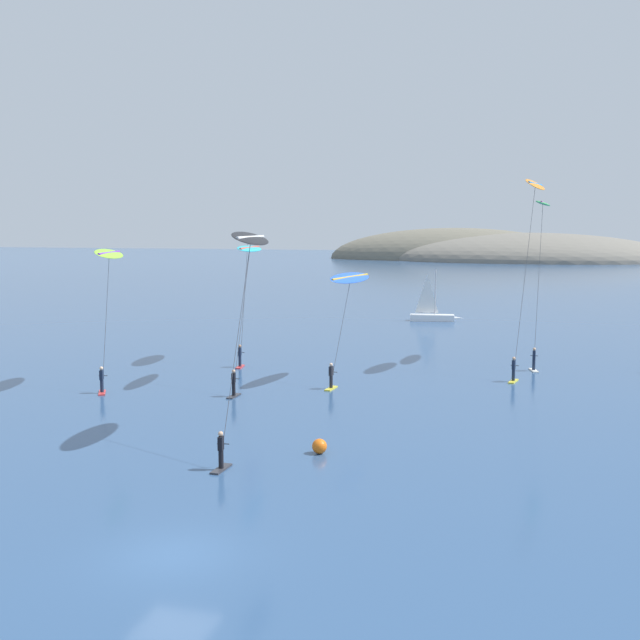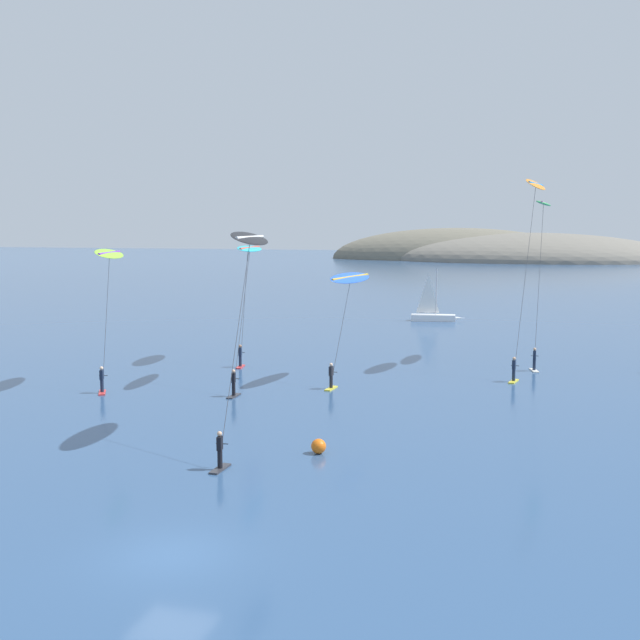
% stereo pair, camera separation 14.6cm
% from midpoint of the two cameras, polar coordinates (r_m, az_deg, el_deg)
% --- Properties ---
extents(ground_plane, '(600.00, 600.00, 0.00)m').
position_cam_midpoint_polar(ground_plane, '(27.29, -10.39, -16.10)').
color(ground_plane, '#2D4C75').
extents(headland_island, '(103.04, 47.89, 19.07)m').
position_cam_midpoint_polar(headland_island, '(245.52, 12.64, 4.18)').
color(headland_island, slate).
rests_on(headland_island, ground).
extents(sailboat_far, '(5.96, 2.01, 5.70)m').
position_cam_midpoint_polar(sailboat_far, '(89.10, 8.30, 0.34)').
color(sailboat_far, white).
rests_on(sailboat_far, ground).
extents(kitesurfer_green, '(1.38, 8.55, 12.45)m').
position_cam_midpoint_polar(kitesurfer_green, '(64.11, 15.61, 6.94)').
color(kitesurfer_green, silver).
rests_on(kitesurfer_green, ground).
extents(kitesurfer_pink, '(2.10, 6.59, 10.03)m').
position_cam_midpoint_polar(kitesurfer_pink, '(61.92, -5.09, 5.23)').
color(kitesurfer_pink, red).
rests_on(kitesurfer_pink, ground).
extents(kitesurfer_cyan, '(1.87, 8.45, 9.24)m').
position_cam_midpoint_polar(kitesurfer_cyan, '(53.16, -5.04, 4.24)').
color(kitesurfer_cyan, '#2D2D33').
rests_on(kitesurfer_cyan, ground).
extents(kitesurfer_blue, '(2.06, 7.15, 7.40)m').
position_cam_midpoint_polar(kitesurfer_blue, '(53.72, 2.16, 2.45)').
color(kitesurfer_blue, yellow).
rests_on(kitesurfer_blue, ground).
extents(kitesurfer_black, '(1.98, 9.21, 10.30)m').
position_cam_midpoint_polar(kitesurfer_black, '(39.09, -5.03, 4.75)').
color(kitesurfer_black, '#2D2D33').
rests_on(kitesurfer_black, ground).
extents(kitesurfer_orange, '(2.31, 9.25, 13.89)m').
position_cam_midpoint_polar(kitesurfer_orange, '(60.08, 15.04, 8.23)').
color(kitesurfer_orange, yellow).
rests_on(kitesurfer_orange, ground).
extents(kitesurfer_lime, '(2.65, 6.02, 9.06)m').
position_cam_midpoint_polar(kitesurfer_lime, '(53.85, -14.71, 3.87)').
color(kitesurfer_lime, red).
rests_on(kitesurfer_lime, ground).
extents(marker_buoy, '(0.70, 0.70, 0.70)m').
position_cam_midpoint_polar(marker_buoy, '(37.60, 0.01, -8.97)').
color(marker_buoy, orange).
rests_on(marker_buoy, ground).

